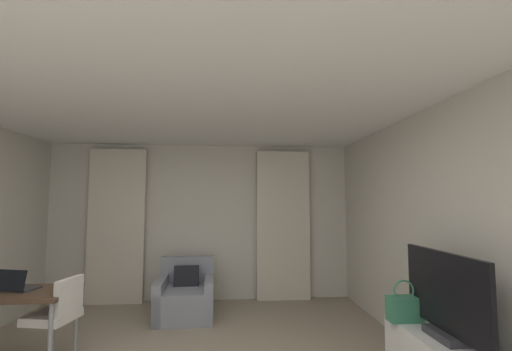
# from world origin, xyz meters

# --- Properties ---
(wall_window) EXTENTS (5.12, 0.06, 2.60)m
(wall_window) POSITION_xyz_m (0.00, 3.03, 1.30)
(wall_window) COLOR beige
(wall_window) RESTS_ON ground
(wall_right) EXTENTS (0.06, 6.12, 2.60)m
(wall_right) POSITION_xyz_m (2.53, 0.00, 1.30)
(wall_right) COLOR beige
(wall_right) RESTS_ON ground
(ceiling) EXTENTS (5.12, 6.12, 0.06)m
(ceiling) POSITION_xyz_m (0.00, 0.00, 2.63)
(ceiling) COLOR white
(ceiling) RESTS_ON wall_left
(curtain_left_panel) EXTENTS (0.90, 0.06, 2.50)m
(curtain_left_panel) POSITION_xyz_m (-1.38, 2.90, 1.25)
(curtain_left_panel) COLOR beige
(curtain_left_panel) RESTS_ON ground
(curtain_right_panel) EXTENTS (0.90, 0.06, 2.50)m
(curtain_right_panel) POSITION_xyz_m (1.38, 2.90, 1.25)
(curtain_right_panel) COLOR beige
(curtain_right_panel) RESTS_ON ground
(armchair) EXTENTS (0.83, 0.90, 0.79)m
(armchair) POSITION_xyz_m (-0.16, 2.23, 0.27)
(armchair) COLOR gray
(armchair) RESTS_ON ground
(desk) EXTENTS (1.27, 0.62, 0.74)m
(desk) POSITION_xyz_m (-1.76, 0.83, 0.68)
(desk) COLOR #4C3828
(desk) RESTS_ON ground
(desk_chair) EXTENTS (0.48, 0.48, 0.88)m
(desk_chair) POSITION_xyz_m (-1.24, 0.80, 0.39)
(desk_chair) COLOR gray
(desk_chair) RESTS_ON ground
(laptop) EXTENTS (0.37, 0.31, 0.22)m
(laptop) POSITION_xyz_m (-1.66, 0.87, 0.79)
(laptop) COLOR #2D2D33
(laptop) RESTS_ON desk
(tv_flatscreen) EXTENTS (0.20, 1.00, 0.68)m
(tv_flatscreen) POSITION_xyz_m (2.18, -0.14, 0.87)
(tv_flatscreen) COLOR #333338
(tv_flatscreen) RESTS_ON tv_console
(handbag_primary) EXTENTS (0.30, 0.14, 0.37)m
(handbag_primary) POSITION_xyz_m (2.06, 0.27, 0.67)
(handbag_primary) COLOR #387F5B
(handbag_primary) RESTS_ON tv_console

